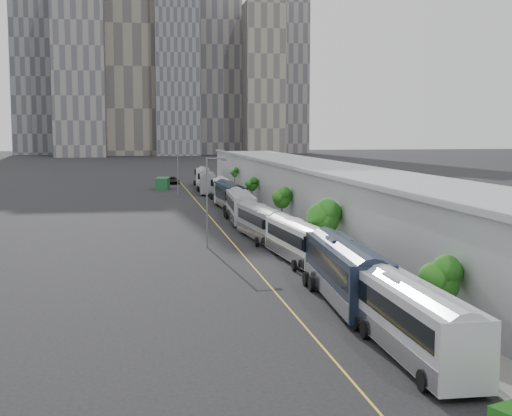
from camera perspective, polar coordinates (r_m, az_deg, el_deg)
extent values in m
cube|color=gray|center=(83.50, 4.40, -1.57)|extent=(10.00, 170.00, 0.12)
cube|color=gold|center=(81.64, -2.77, -1.78)|extent=(0.12, 160.00, 0.02)
cube|color=gray|center=(84.17, 7.07, 0.75)|extent=(12.00, 160.00, 6.80)
cube|color=gray|center=(83.98, 7.09, 2.41)|extent=(12.45, 160.40, 2.57)
cube|color=gray|center=(82.42, 3.16, 3.18)|extent=(0.30, 160.00, 0.40)
cube|color=slate|center=(328.20, -13.98, 12.32)|extent=(22.00, 22.00, 95.00)
cube|color=gray|center=(348.73, -9.89, 14.11)|extent=(26.00, 24.00, 120.00)
cube|color=slate|center=(337.06, -6.37, 11.02)|extent=(20.00, 20.00, 80.00)
cube|color=slate|center=(359.80, -3.32, 12.74)|extent=(24.00, 24.00, 105.00)
cube|color=gray|center=(336.36, 0.62, 10.21)|extent=(18.00, 18.00, 70.00)
cube|color=slate|center=(370.54, -16.69, 12.69)|extent=(28.00, 26.00, 110.00)
cube|color=slate|center=(374.64, 2.27, 11.33)|extent=(22.00, 22.00, 90.00)
cube|color=#B6B8C1|center=(36.86, 12.33, -8.66)|extent=(2.76, 13.12, 3.17)
cube|color=black|center=(36.54, 12.47, -7.87)|extent=(2.80, 11.55, 1.08)
cube|color=silver|center=(37.13, 12.29, -10.18)|extent=(2.80, 12.86, 1.01)
cube|color=#B6B8C1|center=(37.84, 11.53, -5.56)|extent=(1.33, 2.23, 0.30)
cube|color=#151E2F|center=(47.46, 7.17, -5.08)|extent=(3.61, 14.10, 3.38)
cube|color=black|center=(47.15, 7.25, -4.40)|extent=(3.57, 12.44, 1.15)
cube|color=silver|center=(47.68, 7.15, -6.35)|extent=(3.64, 13.83, 1.08)
cube|color=#151E2F|center=(48.66, 6.65, -2.58)|extent=(1.53, 2.44, 0.32)
cube|color=white|center=(62.17, 3.29, -2.62)|extent=(3.37, 12.29, 2.94)
cube|color=black|center=(61.91, 3.33, -2.16)|extent=(3.32, 10.84, 1.00)
cube|color=silver|center=(62.32, 3.28, -3.47)|extent=(3.40, 12.05, 0.94)
cube|color=white|center=(63.30, 3.02, -0.99)|extent=(1.37, 2.14, 0.28)
cube|color=gray|center=(74.21, 0.43, -1.16)|extent=(3.52, 12.41, 2.97)
cube|color=black|center=(73.96, 0.46, -0.77)|extent=(3.45, 10.96, 1.01)
cube|color=silver|center=(74.34, 0.43, -1.89)|extent=(3.54, 12.17, 0.95)
cube|color=gray|center=(75.41, 0.25, 0.20)|extent=(1.40, 2.17, 0.28)
cube|color=#9A9CA3|center=(88.66, -1.25, 0.13)|extent=(3.34, 13.39, 3.22)
cube|color=black|center=(88.40, -1.23, 0.49)|extent=(3.32, 11.81, 1.09)
cube|color=silver|center=(88.77, -1.25, -0.53)|extent=(3.36, 13.13, 1.03)
cube|color=#9A9CA3|center=(90.00, -1.39, 1.35)|extent=(1.44, 2.31, 0.31)
cube|color=black|center=(103.88, -2.13, 1.02)|extent=(3.24, 13.45, 3.23)
cube|color=black|center=(103.63, -2.12, 1.33)|extent=(3.23, 11.85, 1.10)
cube|color=silver|center=(103.98, -2.13, 0.46)|extent=(3.27, 13.19, 1.04)
cube|color=black|center=(105.26, -2.24, 2.06)|extent=(1.43, 2.31, 0.31)
cube|color=silver|center=(115.11, -2.79, 1.46)|extent=(3.61, 12.70, 3.03)
cube|color=black|center=(114.87, -2.78, 1.73)|extent=(3.54, 11.21, 1.03)
cube|color=silver|center=(115.19, -2.79, 0.98)|extent=(3.63, 12.45, 0.97)
cube|color=silver|center=(116.41, -2.88, 2.33)|extent=(1.44, 2.22, 0.29)
cube|color=slate|center=(130.19, -3.93, 2.05)|extent=(3.69, 13.47, 3.22)
cube|color=black|center=(129.95, -3.92, 2.30)|extent=(3.63, 11.88, 1.10)
cube|color=silver|center=(130.27, -3.93, 1.60)|extent=(3.71, 13.21, 1.03)
cube|color=slate|center=(131.60, -4.00, 2.86)|extent=(1.50, 2.35, 0.31)
cube|color=#A8ACB2|center=(145.65, -4.30, 2.47)|extent=(3.72, 13.27, 3.17)
cube|color=black|center=(145.42, -4.29, 2.69)|extent=(3.64, 11.71, 1.08)
cube|color=silver|center=(145.72, -4.30, 2.07)|extent=(3.73, 13.01, 1.02)
cube|color=#A8ACB2|center=(147.06, -4.36, 3.18)|extent=(1.49, 2.32, 0.30)
cylinder|color=black|center=(41.66, 14.36, -7.58)|extent=(0.18, 0.18, 3.04)
sphere|color=#1F4E11|center=(41.31, 14.42, -5.40)|extent=(2.36, 2.36, 2.36)
cylinder|color=black|center=(63.87, 5.39, -2.31)|extent=(0.18, 0.18, 3.79)
sphere|color=#1F4E11|center=(63.60, 5.41, -0.52)|extent=(2.89, 2.89, 2.89)
cylinder|color=black|center=(83.73, 2.08, -0.36)|extent=(0.18, 0.18, 3.55)
sphere|color=#1F4E11|center=(83.55, 2.09, 0.86)|extent=(2.03, 2.03, 2.03)
cylinder|color=black|center=(106.72, -0.32, 1.01)|extent=(0.18, 0.18, 3.39)
sphere|color=#1F4E11|center=(106.59, -0.33, 1.89)|extent=(1.57, 1.57, 1.57)
cylinder|color=black|center=(127.15, -1.71, 1.98)|extent=(0.18, 0.18, 3.99)
sphere|color=#1F4E11|center=(127.03, -1.72, 2.80)|extent=(1.11, 1.11, 1.11)
cylinder|color=#59595E|center=(69.09, -3.95, 0.42)|extent=(0.18, 0.18, 8.76)
cylinder|color=#59595E|center=(68.89, -3.23, 3.98)|extent=(1.80, 0.14, 0.14)
cube|color=#59595E|center=(68.99, -2.56, 3.86)|extent=(0.50, 0.22, 0.18)
cylinder|color=#59595E|center=(123.60, -6.28, 3.14)|extent=(0.18, 0.18, 9.67)
cylinder|color=#59595E|center=(123.49, -5.89, 5.34)|extent=(1.80, 0.14, 0.14)
cube|color=#59595E|center=(123.55, -5.52, 5.28)|extent=(0.50, 0.22, 0.18)
cube|color=#144222|center=(139.77, -7.49, 1.95)|extent=(3.15, 6.75, 2.29)
imported|color=black|center=(153.82, -6.73, 2.21)|extent=(3.24, 5.94, 1.58)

